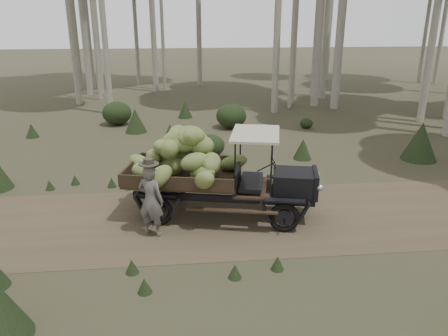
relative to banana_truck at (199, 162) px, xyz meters
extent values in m
plane|color=#473D2B|center=(1.48, -0.36, -1.39)|extent=(120.00, 120.00, 0.00)
cube|color=brown|center=(1.48, -0.36, -1.39)|extent=(70.00, 4.00, 0.01)
cube|color=black|center=(2.24, -0.46, -0.43)|extent=(1.14, 1.10, 0.53)
cube|color=black|center=(2.75, -0.58, -0.43)|extent=(0.30, 0.96, 0.60)
cube|color=black|center=(0.92, -0.17, -0.33)|extent=(0.37, 1.33, 0.53)
cube|color=#38281C|center=(-0.39, 0.13, -0.43)|extent=(3.01, 2.28, 0.08)
cube|color=#38281C|center=(-0.20, 0.97, -0.26)|extent=(2.64, 0.64, 0.31)
cube|color=#38281C|center=(-0.58, -0.72, -0.26)|extent=(2.64, 0.64, 0.31)
cube|color=#38281C|center=(-1.70, 0.42, -0.26)|extent=(0.43, 1.70, 0.31)
cube|color=beige|center=(1.33, -0.26, 0.74)|extent=(1.44, 1.84, 0.06)
cube|color=black|center=(0.67, 0.26, -0.80)|extent=(4.34, 1.06, 0.17)
cube|color=black|center=(0.51, -0.45, -0.80)|extent=(4.34, 1.06, 0.17)
torus|color=black|center=(2.22, 0.33, -1.03)|extent=(0.74, 0.29, 0.73)
torus|color=black|center=(1.88, -1.17, -1.03)|extent=(0.74, 0.29, 0.73)
torus|color=black|center=(-0.69, 0.98, -1.03)|extent=(0.74, 0.29, 0.73)
torus|color=black|center=(-1.03, -0.52, -1.03)|extent=(0.74, 0.29, 0.73)
sphere|color=beige|center=(2.92, -0.17, -0.38)|extent=(0.17, 0.17, 0.17)
sphere|color=beige|center=(2.73, -1.02, -0.38)|extent=(0.17, 0.17, 0.17)
ellipsoid|color=olive|center=(-1.05, 0.70, -0.19)|extent=(0.77, 0.78, 0.56)
ellipsoid|color=olive|center=(-0.46, 0.31, 0.08)|extent=(0.72, 0.43, 0.60)
ellipsoid|color=olive|center=(-0.38, 0.06, 0.46)|extent=(0.93, 0.70, 0.59)
ellipsoid|color=olive|center=(-0.51, 0.30, 0.67)|extent=(0.65, 0.81, 0.44)
ellipsoid|color=olive|center=(-0.71, 0.16, -0.14)|extent=(1.00, 0.86, 0.74)
ellipsoid|color=olive|center=(-0.48, 0.64, 0.15)|extent=(0.88, 0.72, 0.52)
ellipsoid|color=olive|center=(-0.82, -0.01, 0.41)|extent=(0.83, 0.83, 0.60)
ellipsoid|color=olive|center=(-0.20, 0.13, 0.64)|extent=(0.97, 0.91, 0.55)
ellipsoid|color=olive|center=(-1.36, -0.01, -0.19)|extent=(0.79, 0.74, 0.48)
ellipsoid|color=olive|center=(0.26, -0.37, 0.09)|extent=(0.57, 0.82, 0.60)
ellipsoid|color=olive|center=(-0.73, -0.10, 0.39)|extent=(0.62, 0.82, 0.65)
ellipsoid|color=olive|center=(-0.35, 0.06, 0.66)|extent=(0.42, 0.68, 0.56)
ellipsoid|color=olive|center=(-1.45, 0.64, -0.24)|extent=(0.98, 0.88, 0.70)
ellipsoid|color=olive|center=(-0.13, -0.36, 0.13)|extent=(0.79, 0.45, 0.58)
ellipsoid|color=olive|center=(-0.04, 0.23, 0.46)|extent=(0.86, 0.89, 0.55)
ellipsoid|color=olive|center=(-0.23, 0.05, 0.64)|extent=(0.37, 0.81, 0.55)
ellipsoid|color=olive|center=(0.04, -0.46, -0.14)|extent=(0.87, 0.85, 0.61)
ellipsoid|color=olive|center=(-0.74, 0.32, 0.10)|extent=(0.84, 0.97, 0.67)
ellipsoid|color=olive|center=(-0.38, 0.21, 0.43)|extent=(0.77, 0.84, 0.47)
ellipsoid|color=olive|center=(-0.17, 0.08, 0.62)|extent=(0.69, 0.98, 0.68)
ellipsoid|color=olive|center=(0.87, 0.34, -0.16)|extent=(0.89, 0.58, 0.59)
ellipsoid|color=olive|center=(-1.11, 0.14, 0.13)|extent=(0.48, 0.83, 0.57)
ellipsoid|color=olive|center=(0.04, 0.08, 0.40)|extent=(0.91, 0.88, 0.56)
ellipsoid|color=olive|center=(-0.52, 0.08, 0.63)|extent=(0.94, 0.56, 0.60)
ellipsoid|color=olive|center=(0.19, 0.13, -0.13)|extent=(0.73, 0.99, 0.62)
ellipsoid|color=olive|center=(-0.97, -0.68, -0.10)|extent=(0.94, 0.76, 0.73)
ellipsoid|color=olive|center=(0.07, -0.91, -0.12)|extent=(0.67, 0.88, 0.67)
imported|color=#5B5853|center=(-1.15, -0.98, -0.54)|extent=(0.73, 0.64, 1.69)
cylinder|color=#383227|center=(-1.15, -0.98, 0.33)|extent=(0.61, 0.61, 0.02)
cylinder|color=#383227|center=(-1.15, -0.98, 0.38)|extent=(0.30, 0.30, 0.14)
ellipsoid|color=#233319|center=(0.62, 4.76, -0.99)|extent=(0.98, 0.98, 0.79)
cone|color=#233319|center=(3.79, 4.15, -1.03)|extent=(0.65, 0.65, 0.73)
cone|color=#233319|center=(-2.35, 8.49, -0.88)|extent=(0.92, 0.92, 1.02)
cone|color=#233319|center=(7.81, 3.67, -0.72)|extent=(1.20, 1.20, 1.33)
ellipsoid|color=#233319|center=(-3.32, 9.99, -0.85)|extent=(1.32, 1.32, 1.06)
ellipsoid|color=#233319|center=(5.14, 8.42, -1.16)|extent=(0.56, 0.56, 0.45)
cone|color=#233319|center=(-6.54, 8.06, -1.10)|extent=(0.53, 0.53, 0.59)
ellipsoid|color=#233319|center=(1.82, 8.83, -0.84)|extent=(1.35, 1.35, 1.08)
cone|color=#233319|center=(-0.20, 11.12, -0.99)|extent=(0.72, 0.72, 0.80)
cone|color=#233319|center=(-0.82, 5.54, -0.87)|extent=(0.93, 0.93, 1.04)
cone|color=#233319|center=(-4.25, 2.07, -1.24)|extent=(0.27, 0.27, 0.30)
cone|color=#233319|center=(-1.98, 1.89, -1.24)|extent=(0.27, 0.27, 0.30)
cone|color=#233319|center=(1.03, 2.28, -1.24)|extent=(0.27, 0.27, 0.30)
cone|color=#233319|center=(3.71, 2.45, -1.24)|extent=(0.27, 0.27, 0.30)
cone|color=#233319|center=(0.52, -2.93, -1.24)|extent=(0.27, 0.27, 0.30)
cone|color=#233319|center=(-1.46, -2.56, -1.24)|extent=(0.27, 0.27, 0.30)
cone|color=#233319|center=(-3.62, 2.43, -1.24)|extent=(0.27, 0.27, 0.30)
cone|color=#233319|center=(-1.53, 2.57, -1.24)|extent=(0.27, 0.27, 0.30)
cone|color=#233319|center=(2.18, 1.76, -1.24)|extent=(0.27, 0.27, 0.30)
cone|color=#233319|center=(1.39, -2.72, -1.24)|extent=(0.27, 0.27, 0.30)
cone|color=#233319|center=(-1.17, -3.23, -1.24)|extent=(0.27, 0.27, 0.30)
cone|color=#233319|center=(-1.43, 1.98, -1.24)|extent=(0.27, 0.27, 0.30)
cone|color=#233319|center=(-2.50, 2.11, -1.24)|extent=(0.27, 0.27, 0.30)
camera|label=1|loc=(-0.42, -10.10, 3.39)|focal=35.00mm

